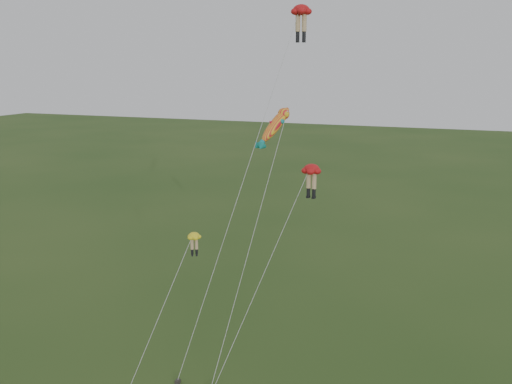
% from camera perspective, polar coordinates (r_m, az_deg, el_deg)
% --- Properties ---
extents(ground, '(300.00, 300.00, 0.00)m').
position_cam_1_polar(ground, '(37.56, -6.10, -17.84)').
color(ground, '#274418').
rests_on(ground, ground).
extents(legs_kite_red_high, '(4.66, 13.41, 23.10)m').
position_cam_1_polar(legs_kite_red_high, '(41.68, 4.38, 17.00)').
color(legs_kite_red_high, red).
rests_on(legs_kite_red_high, ground).
extents(legs_kite_red_mid, '(4.31, 9.58, 12.53)m').
position_cam_1_polar(legs_kite_red_mid, '(38.17, 5.42, 1.71)').
color(legs_kite_red_mid, red).
rests_on(legs_kite_red_mid, ground).
extents(legs_kite_yellow, '(2.30, 6.87, 8.61)m').
position_cam_1_polar(legs_kite_yellow, '(36.43, -6.53, -5.30)').
color(legs_kite_yellow, yellow).
rests_on(legs_kite_yellow, ground).
extents(fish_kite, '(2.33, 12.70, 16.27)m').
position_cam_1_polar(fish_kite, '(40.71, 1.93, 6.61)').
color(fish_kite, yellow).
rests_on(fish_kite, ground).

